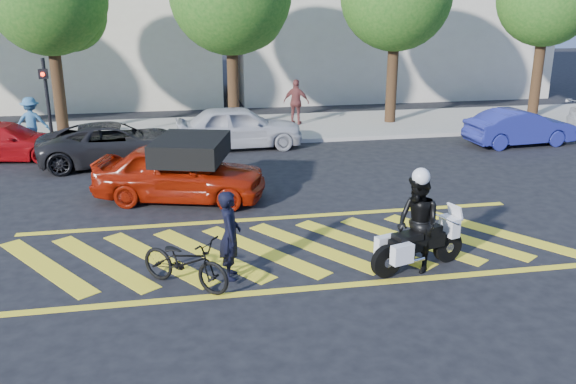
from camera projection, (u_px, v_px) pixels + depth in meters
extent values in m
plane|color=black|center=(290.00, 249.00, 13.10)|extent=(90.00, 90.00, 0.00)
cube|color=#9E998E|center=(234.00, 129.00, 24.29)|extent=(60.00, 5.00, 0.15)
cube|color=yellow|center=(46.00, 266.00, 12.23)|extent=(2.43, 3.21, 0.01)
cube|color=yellow|center=(102.00, 262.00, 12.42)|extent=(2.43, 3.21, 0.01)
cube|color=yellow|center=(157.00, 258.00, 12.61)|extent=(2.43, 3.21, 0.01)
cube|color=yellow|center=(211.00, 254.00, 12.80)|extent=(2.43, 3.21, 0.01)
cube|color=yellow|center=(262.00, 250.00, 12.99)|extent=(2.43, 3.21, 0.01)
cube|color=yellow|center=(313.00, 247.00, 13.18)|extent=(2.43, 3.21, 0.01)
cube|color=yellow|center=(361.00, 243.00, 13.37)|extent=(2.43, 3.21, 0.01)
cube|color=yellow|center=(409.00, 240.00, 13.57)|extent=(2.43, 3.21, 0.01)
cube|color=yellow|center=(455.00, 236.00, 13.76)|extent=(2.43, 3.21, 0.01)
cube|color=yellow|center=(500.00, 233.00, 13.95)|extent=(2.43, 3.21, 0.01)
cube|color=yellow|center=(309.00, 288.00, 11.32)|extent=(12.00, 0.20, 0.01)
cube|color=yellow|center=(276.00, 218.00, 14.87)|extent=(12.00, 0.20, 0.01)
cylinder|color=black|center=(58.00, 85.00, 22.57)|extent=(0.44, 0.44, 4.00)
sphere|color=#1A5316|center=(69.00, 14.00, 22.18)|extent=(2.73, 2.73, 2.73)
cylinder|color=black|center=(233.00, 81.00, 23.70)|extent=(0.44, 0.44, 4.00)
sphere|color=#1A5316|center=(246.00, 12.00, 23.29)|extent=(2.99, 2.99, 2.99)
cylinder|color=black|center=(392.00, 77.00, 24.82)|extent=(0.44, 0.44, 4.00)
sphere|color=#1A5316|center=(407.00, 11.00, 24.42)|extent=(2.86, 2.86, 2.86)
cylinder|color=black|center=(537.00, 73.00, 25.95)|extent=(0.44, 0.44, 4.00)
sphere|color=#1A5316|center=(554.00, 12.00, 25.56)|extent=(2.60, 2.60, 2.60)
cylinder|color=black|center=(48.00, 106.00, 20.64)|extent=(0.12, 0.12, 3.20)
cube|color=black|center=(43.00, 74.00, 20.11)|extent=(0.28, 0.18, 0.32)
sphere|color=#FF260C|center=(43.00, 74.00, 20.02)|extent=(0.14, 0.14, 0.14)
imported|color=black|center=(230.00, 235.00, 11.52)|extent=(0.46, 0.66, 1.74)
imported|color=black|center=(185.00, 262.00, 11.25)|extent=(1.92, 1.74, 1.01)
cylinder|color=black|center=(387.00, 261.00, 11.69)|extent=(0.66, 0.33, 0.65)
cylinder|color=silver|center=(387.00, 261.00, 11.69)|extent=(0.24, 0.21, 0.20)
cylinder|color=black|center=(448.00, 246.00, 12.38)|extent=(0.66, 0.33, 0.65)
cylinder|color=silver|center=(448.00, 246.00, 12.38)|extent=(0.24, 0.21, 0.20)
cube|color=black|center=(417.00, 243.00, 11.94)|extent=(1.25, 0.62, 0.30)
cube|color=black|center=(429.00, 231.00, 12.01)|extent=(0.51, 0.42, 0.22)
cube|color=black|center=(407.00, 237.00, 11.78)|extent=(0.62, 0.48, 0.12)
cube|color=silver|center=(449.00, 226.00, 12.25)|extent=(0.33, 0.46, 0.39)
cube|color=silver|center=(386.00, 245.00, 11.91)|extent=(0.48, 0.30, 0.37)
cube|color=silver|center=(402.00, 254.00, 11.48)|extent=(0.48, 0.30, 0.37)
imported|color=black|center=(418.00, 224.00, 11.83)|extent=(0.98, 1.11, 1.93)
imported|color=maroon|center=(180.00, 172.00, 15.97)|extent=(4.79, 2.96, 1.52)
imported|color=#9F090E|center=(6.00, 141.00, 20.02)|extent=(4.31, 2.13, 1.21)
imported|color=black|center=(116.00, 144.00, 19.46)|extent=(5.00, 2.72, 1.33)
imported|color=#BCBCC0|center=(239.00, 127.00, 21.45)|extent=(4.50, 1.93, 1.52)
imported|color=navy|center=(520.00, 127.00, 21.91)|extent=(4.02, 1.68, 1.29)
imported|color=teal|center=(32.00, 122.00, 21.05)|extent=(1.12, 0.66, 1.71)
imported|color=brown|center=(296.00, 102.00, 24.59)|extent=(1.15, 0.87, 1.81)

